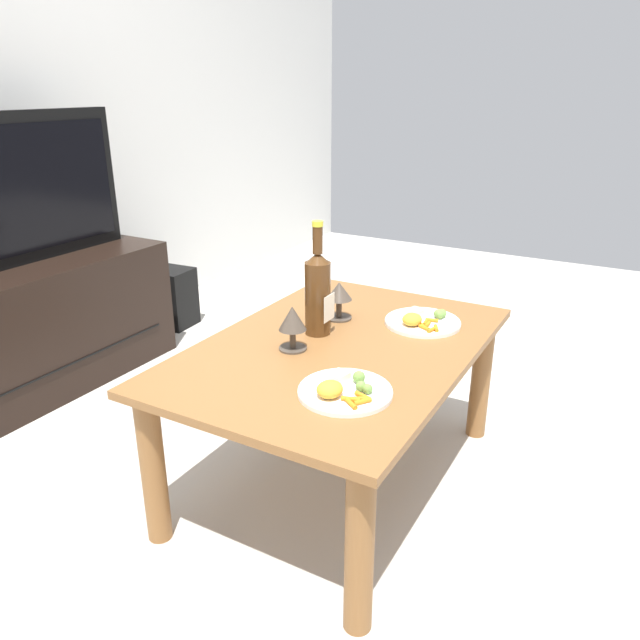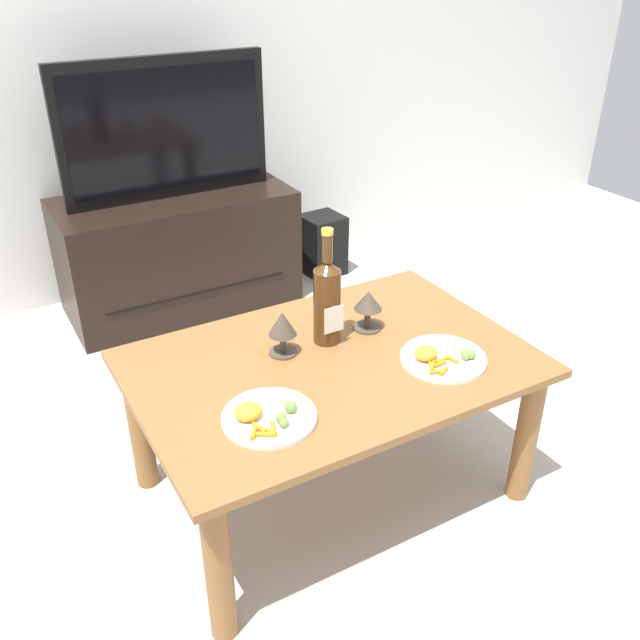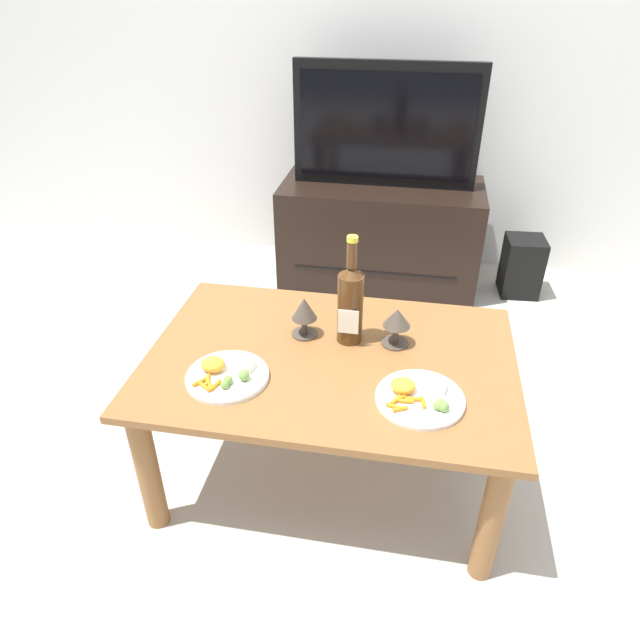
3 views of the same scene
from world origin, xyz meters
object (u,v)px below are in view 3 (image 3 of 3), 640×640
at_px(dining_table, 330,378).
at_px(dinner_plate_left, 226,375).
at_px(floor_speaker, 522,266).
at_px(goblet_right, 397,321).
at_px(dinner_plate_right, 419,397).
at_px(tv_stand, 380,233).
at_px(wine_bottle, 350,301).
at_px(tv_screen, 386,126).
at_px(goblet_left, 304,311).

bearing_deg(dining_table, dinner_plate_left, -150.28).
distance_m(floor_speaker, dinner_plate_left, 1.97).
xyz_separation_m(goblet_right, dinner_plate_right, (0.09, -0.27, -0.08)).
height_order(tv_stand, floor_speaker, tv_stand).
height_order(goblet_right, dinner_plate_right, goblet_right).
bearing_deg(floor_speaker, wine_bottle, -123.33).
bearing_deg(dinner_plate_right, dinner_plate_left, 179.92).
bearing_deg(tv_screen, goblet_left, -95.74).
bearing_deg(tv_screen, dinner_plate_left, -101.04).
bearing_deg(goblet_right, dining_table, -151.41).
relative_size(tv_stand, floor_speaker, 3.34).
relative_size(wine_bottle, dinner_plate_right, 1.45).
bearing_deg(tv_stand, dinner_plate_right, -81.44).
bearing_deg(tv_stand, goblet_right, -83.31).
bearing_deg(tv_screen, dining_table, -91.29).
distance_m(dining_table, goblet_left, 0.23).
height_order(goblet_left, dinner_plate_left, goblet_left).
distance_m(floor_speaker, goblet_right, 1.53).
height_order(tv_screen, dinner_plate_right, tv_screen).
xyz_separation_m(tv_stand, dinner_plate_left, (-0.32, -1.63, 0.23)).
bearing_deg(floor_speaker, dinner_plate_left, -127.94).
bearing_deg(tv_screen, floor_speaker, -2.12).
height_order(tv_stand, dinner_plate_left, tv_stand).
bearing_deg(wine_bottle, goblet_right, 0.75).
relative_size(dining_table, tv_screen, 1.24).
xyz_separation_m(goblet_left, dinner_plate_right, (0.38, -0.27, -0.08)).
height_order(tv_stand, wine_bottle, wine_bottle).
height_order(floor_speaker, dinner_plate_right, dinner_plate_right).
height_order(dinner_plate_left, dinner_plate_right, dinner_plate_left).
distance_m(tv_screen, floor_speaker, 1.03).
relative_size(tv_stand, wine_bottle, 2.90).
bearing_deg(floor_speaker, dinner_plate_right, -111.85).
xyz_separation_m(tv_stand, dinner_plate_right, (0.25, -1.63, 0.23)).
relative_size(tv_screen, dinner_plate_right, 3.68).
relative_size(tv_screen, goblet_right, 7.13).
xyz_separation_m(floor_speaker, goblet_left, (-0.91, -1.33, 0.43)).
height_order(wine_bottle, goblet_right, wine_bottle).
xyz_separation_m(wine_bottle, dinner_plate_left, (-0.33, -0.27, -0.13)).
bearing_deg(goblet_left, dinner_plate_left, -124.07).
bearing_deg(floor_speaker, tv_stand, 173.91).
xyz_separation_m(dining_table, tv_screen, (0.03, 1.47, 0.44)).
xyz_separation_m(floor_speaker, dinner_plate_right, (-0.52, -1.60, 0.35)).
xyz_separation_m(floor_speaker, goblet_right, (-0.61, -1.33, 0.42)).
relative_size(dinner_plate_left, dinner_plate_right, 0.98).
bearing_deg(goblet_right, floor_speaker, 65.49).
bearing_deg(tv_screen, wine_bottle, -89.52).
bearing_deg(goblet_left, floor_speaker, 55.84).
distance_m(dining_table, dinner_plate_right, 0.34).
xyz_separation_m(tv_stand, tv_screen, (0.00, -0.00, 0.57)).
height_order(floor_speaker, dinner_plate_left, dinner_plate_left).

